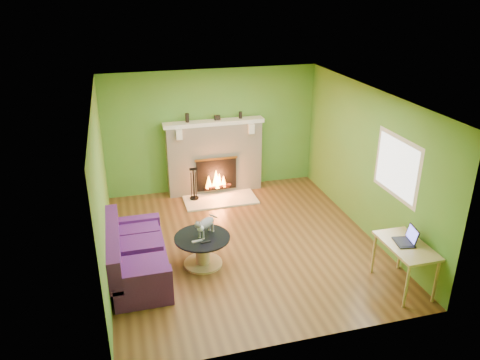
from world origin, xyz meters
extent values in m
plane|color=brown|center=(0.00, 0.00, 0.00)|extent=(5.00, 5.00, 0.00)
plane|color=white|center=(0.00, 0.00, 2.60)|extent=(5.00, 5.00, 0.00)
plane|color=#588A2D|center=(0.00, 2.50, 1.30)|extent=(5.00, 0.00, 5.00)
plane|color=#588A2D|center=(0.00, -2.50, 1.30)|extent=(5.00, 0.00, 5.00)
plane|color=#588A2D|center=(-2.25, 0.00, 1.30)|extent=(0.00, 5.00, 5.00)
plane|color=#588A2D|center=(2.25, 0.00, 1.30)|extent=(0.00, 5.00, 5.00)
plane|color=silver|center=(2.24, -0.90, 1.55)|extent=(0.00, 1.20, 1.20)
plane|color=white|center=(2.23, -0.90, 1.55)|extent=(0.00, 1.06, 1.06)
cube|color=beige|center=(0.00, 2.33, 0.75)|extent=(2.00, 0.35, 1.50)
cube|color=black|center=(0.00, 2.13, 0.44)|extent=(0.85, 0.03, 0.68)
cube|color=#BB7C2E|center=(0.00, 2.13, 0.80)|extent=(0.91, 0.02, 0.04)
cylinder|color=black|center=(0.00, 2.10, 0.16)|extent=(0.55, 0.07, 0.07)
cube|color=white|center=(0.00, 2.30, 1.54)|extent=(2.10, 0.28, 0.08)
cube|color=white|center=(-0.75, 2.11, 1.40)|extent=(0.12, 0.10, 0.20)
cube|color=white|center=(0.75, 2.11, 1.40)|extent=(0.12, 0.10, 0.20)
cube|color=beige|center=(0.00, 1.80, 0.01)|extent=(1.50, 0.75, 0.03)
cube|color=white|center=(0.00, 2.30, 1.54)|extent=(2.10, 0.28, 0.08)
cube|color=#471758|center=(-1.80, -0.46, 0.21)|extent=(0.82, 1.82, 0.41)
cube|color=#471758|center=(-2.16, -0.46, 0.56)|extent=(0.19, 1.82, 0.51)
cube|color=#471758|center=(-1.80, -1.28, 0.47)|extent=(0.82, 0.19, 0.21)
cube|color=#471758|center=(-1.80, 0.35, 0.47)|extent=(0.82, 0.19, 0.21)
cube|color=#471758|center=(-1.75, -0.98, 0.47)|extent=(0.65, 0.49, 0.11)
cube|color=#471758|center=(-1.75, -0.37, 0.47)|extent=(0.65, 0.49, 0.11)
cube|color=#471758|center=(-1.75, 0.14, 0.47)|extent=(0.65, 0.49, 0.11)
cylinder|color=tan|center=(-0.80, -0.46, 0.02)|extent=(0.62, 0.62, 0.03)
cylinder|color=tan|center=(-0.80, -0.46, 0.25)|extent=(0.22, 0.22, 0.43)
cylinder|color=black|center=(-0.80, -0.46, 0.49)|extent=(0.89, 0.89, 0.03)
cube|color=tan|center=(1.95, -1.81, 0.70)|extent=(0.57, 0.98, 0.04)
cylinder|color=tan|center=(1.72, -2.25, 0.34)|extent=(0.04, 0.04, 0.68)
cylinder|color=tan|center=(2.18, -2.25, 0.34)|extent=(0.04, 0.04, 0.68)
cylinder|color=tan|center=(1.72, -1.38, 0.34)|extent=(0.04, 0.04, 0.68)
cylinder|color=tan|center=(2.18, -1.38, 0.34)|extent=(0.04, 0.04, 0.68)
cube|color=#9A9A9C|center=(-0.90, -0.58, 0.51)|extent=(0.18, 0.07, 0.02)
cube|color=black|center=(-0.78, -0.64, 0.51)|extent=(0.16, 0.05, 0.02)
cylinder|color=black|center=(-0.54, 2.33, 1.67)|extent=(0.08, 0.08, 0.18)
cylinder|color=black|center=(0.58, 2.33, 1.65)|extent=(0.07, 0.07, 0.14)
cube|color=black|center=(0.08, 2.33, 1.63)|extent=(0.12, 0.08, 0.10)
camera|label=1|loc=(-1.90, -6.82, 4.24)|focal=35.00mm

